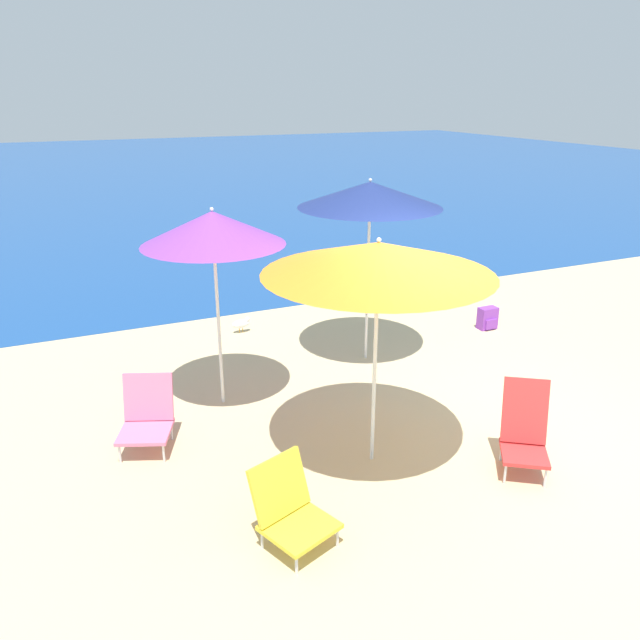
% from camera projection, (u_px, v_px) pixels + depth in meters
% --- Properties ---
extents(ground_plane, '(60.00, 60.00, 0.00)m').
position_uv_depth(ground_plane, '(457.00, 438.00, 6.47)').
color(ground_plane, '#D1BA89').
extents(sea_water, '(60.00, 40.00, 0.01)m').
position_uv_depth(sea_water, '(125.00, 172.00, 27.52)').
color(sea_water, '#19478C').
rests_on(sea_water, ground).
extents(beach_umbrella_orange, '(2.07, 2.07, 2.20)m').
position_uv_depth(beach_umbrella_orange, '(378.00, 258.00, 5.41)').
color(beach_umbrella_orange, white).
rests_on(beach_umbrella_orange, ground).
extents(beach_umbrella_navy, '(1.80, 1.80, 2.38)m').
position_uv_depth(beach_umbrella_navy, '(370.00, 195.00, 7.65)').
color(beach_umbrella_navy, white).
rests_on(beach_umbrella_navy, ground).
extents(beach_umbrella_purple, '(1.53, 1.53, 2.25)m').
position_uv_depth(beach_umbrella_purple, '(213.00, 228.00, 6.51)').
color(beach_umbrella_purple, white).
rests_on(beach_umbrella_purple, ground).
extents(beach_chair_pink, '(0.67, 0.71, 0.72)m').
position_uv_depth(beach_chair_pink, '(147.00, 415.00, 6.23)').
color(beach_chair_pink, silver).
rests_on(beach_chair_pink, ground).
extents(beach_chair_yellow, '(0.68, 0.70, 0.68)m').
position_uv_depth(beach_chair_yellow, '(290.00, 507.00, 4.89)').
color(beach_chair_yellow, silver).
rests_on(beach_chair_yellow, ground).
extents(beach_chair_red, '(0.65, 0.69, 0.85)m').
position_uv_depth(beach_chair_red, '(525.00, 429.00, 5.85)').
color(beach_chair_red, silver).
rests_on(beach_chair_red, ground).
extents(backpack_purple, '(0.28, 0.19, 0.33)m').
position_uv_depth(backpack_purple, '(488.00, 318.00, 9.38)').
color(backpack_purple, purple).
rests_on(backpack_purple, ground).
extents(seagull, '(0.27, 0.11, 0.23)m').
position_uv_depth(seagull, '(241.00, 324.00, 9.23)').
color(seagull, gold).
rests_on(seagull, ground).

